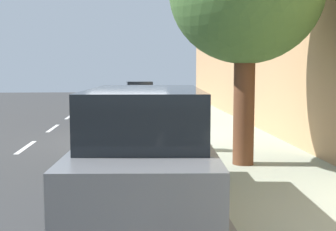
{
  "coord_description": "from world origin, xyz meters",
  "views": [
    {
      "loc": [
        0.3,
        -13.99,
        2.29
      ],
      "look_at": [
        1.08,
        -2.66,
        1.1
      ],
      "focal_mm": 47.45,
      "sensor_mm": 36.0,
      "label": 1
    }
  ],
  "objects_px": {
    "parked_sedan_silver_mid": "(139,93)",
    "bicycle_at_curb": "(166,139)",
    "parked_suv_grey_nearest": "(145,151)",
    "cyclist_with_backpack": "(175,114)",
    "parked_sedan_dark_blue_second": "(143,104)"
  },
  "relations": [
    {
      "from": "parked_suv_grey_nearest",
      "to": "parked_sedan_dark_blue_second",
      "type": "height_order",
      "value": "parked_suv_grey_nearest"
    },
    {
      "from": "parked_suv_grey_nearest",
      "to": "cyclist_with_backpack",
      "type": "bearing_deg",
      "value": 79.66
    },
    {
      "from": "parked_suv_grey_nearest",
      "to": "parked_sedan_dark_blue_second",
      "type": "distance_m",
      "value": 12.96
    },
    {
      "from": "parked_suv_grey_nearest",
      "to": "cyclist_with_backpack",
      "type": "xyz_separation_m",
      "value": [
        0.86,
        4.74,
        0.08
      ]
    },
    {
      "from": "parked_sedan_dark_blue_second",
      "to": "bicycle_at_curb",
      "type": "distance_m",
      "value": 7.82
    },
    {
      "from": "parked_sedan_silver_mid",
      "to": "bicycle_at_curb",
      "type": "distance_m",
      "value": 16.04
    },
    {
      "from": "parked_sedan_dark_blue_second",
      "to": "parked_sedan_silver_mid",
      "type": "bearing_deg",
      "value": 90.91
    },
    {
      "from": "parked_sedan_silver_mid",
      "to": "bicycle_at_curb",
      "type": "relative_size",
      "value": 3.45
    },
    {
      "from": "cyclist_with_backpack",
      "to": "bicycle_at_curb",
      "type": "bearing_deg",
      "value": 116.51
    },
    {
      "from": "parked_sedan_silver_mid",
      "to": "cyclist_with_backpack",
      "type": "relative_size",
      "value": 2.51
    },
    {
      "from": "parked_sedan_silver_mid",
      "to": "cyclist_with_backpack",
      "type": "distance_m",
      "value": 16.49
    },
    {
      "from": "parked_suv_grey_nearest",
      "to": "parked_sedan_silver_mid",
      "type": "height_order",
      "value": "parked_suv_grey_nearest"
    },
    {
      "from": "parked_suv_grey_nearest",
      "to": "parked_sedan_silver_mid",
      "type": "relative_size",
      "value": 1.07
    },
    {
      "from": "parked_suv_grey_nearest",
      "to": "parked_sedan_dark_blue_second",
      "type": "xyz_separation_m",
      "value": [
        0.12,
        12.96,
        -0.27
      ]
    },
    {
      "from": "parked_suv_grey_nearest",
      "to": "parked_sedan_dark_blue_second",
      "type": "relative_size",
      "value": 1.08
    }
  ]
}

